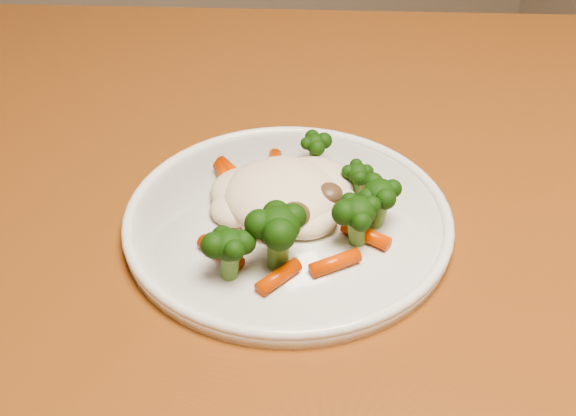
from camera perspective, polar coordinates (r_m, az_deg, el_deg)
name	(u,v)px	position (r m, az deg, el deg)	size (l,w,h in m)	color
dining_table	(271,272)	(0.71, -1.32, -5.05)	(1.54, 1.29, 0.75)	brown
plate	(288,221)	(0.62, 0.00, -1.01)	(0.28, 0.28, 0.01)	white
meal	(294,200)	(0.60, 0.47, 0.65)	(0.18, 0.18, 0.05)	#FDEBCA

